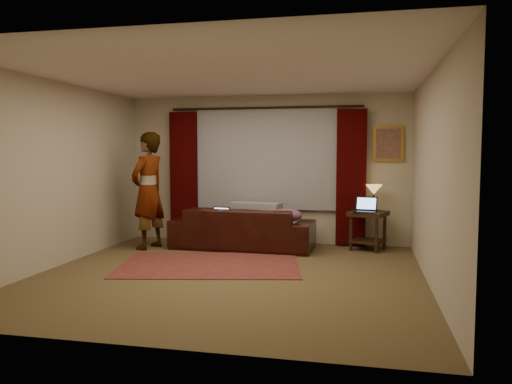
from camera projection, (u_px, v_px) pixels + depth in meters
floor at (229, 275)px, 6.55m from camera, size 5.00×5.00×0.01m
ceiling at (228, 74)px, 6.34m from camera, size 5.00×5.00×0.02m
wall_back at (266, 169)px, 8.88m from camera, size 5.00×0.02×2.60m
wall_front at (147, 190)px, 4.01m from camera, size 5.00×0.02×2.60m
wall_left at (56, 174)px, 6.97m from camera, size 0.02×5.00×2.60m
wall_right at (432, 178)px, 5.92m from camera, size 0.02×5.00×2.60m
sheer_curtain at (265, 158)px, 8.80m from camera, size 2.50×0.05×1.80m
drape_left at (184, 176)px, 9.10m from camera, size 0.50×0.14×2.30m
drape_right at (351, 177)px, 8.46m from camera, size 0.50×0.14×2.30m
curtain_rod at (265, 108)px, 8.69m from camera, size 0.04×0.04×3.40m
picture_frame at (388, 144)px, 8.37m from camera, size 0.50×0.04×0.60m
sofa at (243, 220)px, 8.33m from camera, size 2.38×1.09×0.95m
throw_blanket at (256, 191)px, 8.47m from camera, size 0.91×0.48×0.10m
clothing_pile at (287, 216)px, 8.06m from camera, size 0.59×0.50×0.22m
laptop_sofa at (219, 214)px, 8.25m from camera, size 0.32×0.35×0.21m
area_rug at (210, 265)px, 7.11m from camera, size 2.80×2.14×0.01m
end_table at (368, 231)px, 8.20m from camera, size 0.71×0.71×0.64m
tiffany_lamp at (374, 198)px, 8.25m from camera, size 0.38×0.38×0.43m
laptop_table at (365, 205)px, 8.03m from camera, size 0.40×0.42×0.25m
person at (148, 191)px, 8.27m from camera, size 0.70×0.70×1.94m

